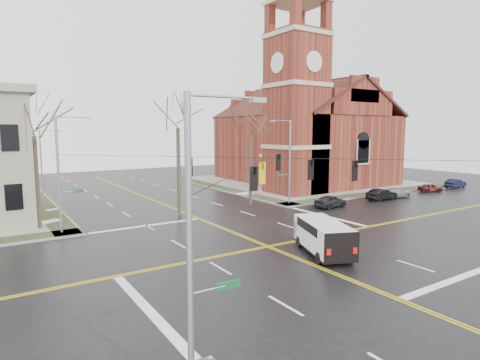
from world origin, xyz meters
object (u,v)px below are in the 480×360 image
parked_car_d (430,188)px  tree_ne (251,130)px  parked_car_a (331,201)px  tree_nw_far (34,130)px  tree_nw_near (178,122)px  church (301,128)px  signal_pole_ne (289,159)px  streetlight_north_b (26,153)px  parked_car_c (396,193)px  parked_car_b (382,194)px  cargo_van (322,234)px  parked_car_e (456,183)px  signal_pole_nw (61,171)px  streetlight_north_a (43,162)px  signal_pole_sw (195,239)px

parked_car_d → tree_ne: (-25.29, 4.87, 7.58)m
parked_car_a → tree_nw_far: bearing=71.4°
tree_nw_near → church: bearing=24.0°
signal_pole_ne → parked_car_d: signal_pole_ne is taller
signal_pole_ne → parked_car_a: 6.27m
streetlight_north_b → tree_nw_far: bearing=-93.6°
tree_nw_near → parked_car_d: bearing=-8.7°
parked_car_c → tree_ne: 19.78m
parked_car_b → tree_ne: size_ratio=0.36×
parked_car_a → tree_ne: 11.25m
cargo_van → parked_car_e: size_ratio=1.61×
signal_pole_nw → tree_nw_near: bearing=10.6°
cargo_van → tree_nw_near: 18.42m
church → parked_car_d: size_ratio=8.67×
streetlight_north_b → parked_car_e: (50.12, -39.29, -3.85)m
tree_nw_near → parked_car_c: bearing=-12.1°
tree_nw_far → signal_pole_ne: bearing=-5.9°
streetlight_north_a → tree_ne: (18.22, -14.77, 3.65)m
parked_car_c → parked_car_e: 14.39m
parked_car_e → tree_nw_near: 41.17m
signal_pole_sw → parked_car_a: (25.34, 19.30, -4.28)m
streetlight_north_b → tree_nw_near: bearing=-73.7°
parked_car_c → parked_car_d: bearing=-77.4°
streetlight_north_a → parked_car_c: 41.15m
streetlight_north_a → cargo_van: size_ratio=1.33×
church → tree_nw_far: church is taller
signal_pole_sw → streetlight_north_b: 59.51m
signal_pole_nw → signal_pole_ne: bearing=0.0°
tree_nw_far → tree_ne: size_ratio=1.00×
cargo_van → parked_car_e: (37.38, 11.80, -0.66)m
signal_pole_nw → tree_nw_far: tree_nw_far is taller
parked_car_b → tree_ne: bearing=69.7°
signal_pole_ne → tree_nw_near: bearing=170.4°
parked_car_c → church: bearing=11.0°
tree_ne → parked_car_c: bearing=-16.6°
tree_ne → signal_pole_nw: bearing=-174.8°
signal_pole_ne → church: bearing=44.7°
parked_car_d → tree_nw_far: size_ratio=0.28×
signal_pole_ne → parked_car_e: 28.61m
parked_car_a → tree_nw_near: bearing=63.1°
parked_car_a → signal_pole_ne: bearing=30.5°
signal_pole_sw → tree_ne: bearing=52.6°
signal_pole_nw → parked_car_e: bearing=-3.1°
signal_pole_sw → tree_nw_near: size_ratio=0.74×
parked_car_e → signal_pole_ne: bearing=82.2°
signal_pole_ne → tree_ne: 5.21m
church → signal_pole_nw: (-36.09, -13.28, -3.48)m
signal_pole_ne → streetlight_north_a: (-21.97, 16.50, -0.48)m
tree_nw_far → streetlight_north_a: bearing=81.4°
streetlight_north_b → parked_car_c: streetlight_north_b is taller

